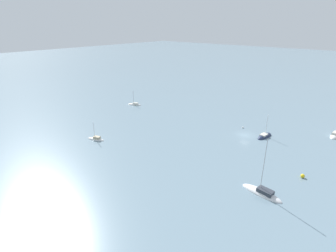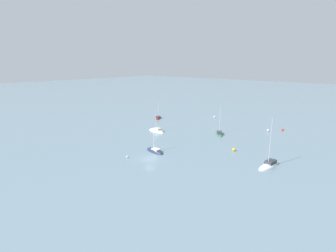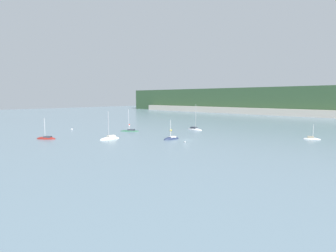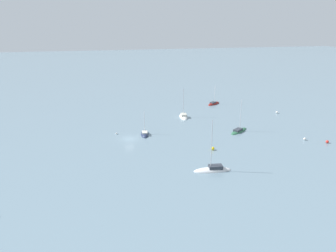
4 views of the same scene
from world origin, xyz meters
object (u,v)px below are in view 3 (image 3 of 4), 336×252
Objects in this scene: sailboat_2 at (110,139)px; mooring_buoy_1 at (72,129)px; sailboat_4 at (46,139)px; mooring_buoy_3 at (129,125)px; sailboat_5 at (195,129)px; sailboat_0 at (171,139)px; sailboat_3 at (312,139)px; mooring_buoy_2 at (185,142)px; mooring_buoy_4 at (171,130)px; mooring_buoy_0 at (129,126)px; sailboat_6 at (130,131)px.

sailboat_2 is 13.25× the size of mooring_buoy_1.
sailboat_4 is 50.05m from mooring_buoy_3.
sailboat_4 is 61.13m from sailboat_5.
sailboat_5 is at bearing -150.95° from sailboat_0.
mooring_buoy_2 is at bearing -148.21° from sailboat_3.
mooring_buoy_3 is (-54.48, 20.75, 0.15)m from mooring_buoy_2.
sailboat_0 reaches higher than sailboat_3.
sailboat_3 is 45.48m from mooring_buoy_2.
sailboat_3 is at bearing 19.11° from mooring_buoy_4.
mooring_buoy_0 is at bearing -113.49° from sailboat_4.
mooring_buoy_1 is at bearing -172.36° from sailboat_3.
sailboat_4 is 10.12× the size of mooring_buoy_1.
sailboat_5 reaches higher than sailboat_2.
sailboat_0 is at bearing -157.07° from sailboat_3.
sailboat_4 is at bearing -111.60° from mooring_buoy_4.
sailboat_5 reaches higher than sailboat_4.
sailboat_2 is at bearing -47.21° from mooring_buoy_3.
mooring_buoy_0 reaches higher than mooring_buoy_2.
mooring_buoy_2 is 0.58× the size of mooring_buoy_4.
mooring_buoy_4 is (1.14, 30.50, 0.32)m from sailboat_2.
mooring_buoy_1 is at bearing -82.36° from sailboat_4.
sailboat_4 is 9.36× the size of mooring_buoy_4.
mooring_buoy_4 is at bearing 1.84° from mooring_buoy_0.
sailboat_2 is 30.52m from mooring_buoy_4.
sailboat_2 is at bearing -39.41° from sailboat_0.
mooring_buoy_3 reaches higher than mooring_buoy_2.
mooring_buoy_0 is at bearing -132.00° from sailboat_2.
sailboat_2 reaches higher than sailboat_6.
sailboat_6 reaches higher than sailboat_0.
mooring_buoy_2 is (-28.11, -35.76, 0.14)m from sailboat_3.
sailboat_6 reaches higher than mooring_buoy_2.
mooring_buoy_0 is 5.66m from mooring_buoy_3.
mooring_buoy_3 is at bearing -74.22° from sailboat_6.
sailboat_6 is (-17.33, -23.43, -0.03)m from sailboat_5.
sailboat_5 reaches higher than sailboat_6.
sailboat_2 is 22.59m from sailboat_4.
mooring_buoy_1 is (-7.58, -26.48, 0.03)m from mooring_buoy_0.
mooring_buoy_2 is at bearing -20.85° from mooring_buoy_3.
mooring_buoy_4 reaches higher than mooring_buoy_1.
sailboat_5 reaches higher than sailboat_3.
mooring_buoy_1 is at bearing -68.87° from sailboat_0.
sailboat_2 is 1.84× the size of sailboat_3.
sailboat_0 is 8.90× the size of mooring_buoy_4.
sailboat_2 is at bearing -157.25° from sailboat_3.
mooring_buoy_3 is 0.92× the size of mooring_buoy_4.
sailboat_6 reaches higher than mooring_buoy_3.
sailboat_2 reaches higher than mooring_buoy_2.
sailboat_5 is 15.39× the size of mooring_buoy_1.
sailboat_6 reaches higher than sailboat_3.
mooring_buoy_1 is (-21.94, -15.28, 0.29)m from sailboat_6.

